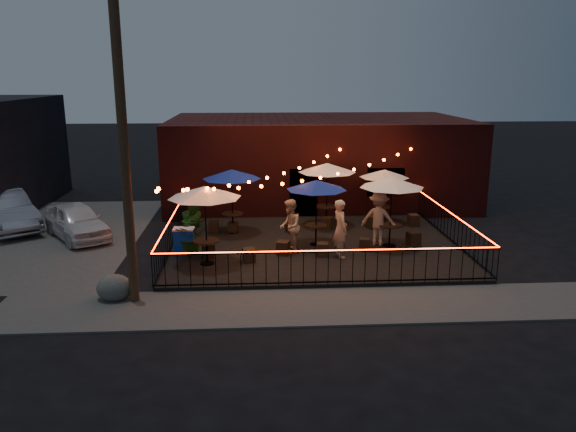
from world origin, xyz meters
name	(u,v)px	position (x,y,z in m)	size (l,w,h in m)	color
ground	(320,266)	(0.00, 0.00, 0.00)	(110.00, 110.00, 0.00)	black
patio	(313,246)	(0.00, 2.00, 0.07)	(10.00, 8.00, 0.15)	black
sidewalk	(334,306)	(0.00, -3.25, 0.03)	(18.00, 2.50, 0.05)	#413E3C
brick_building	(317,159)	(1.00, 9.99, 2.00)	(14.00, 8.00, 4.00)	#3A1010
utility_pole	(124,157)	(-5.40, -2.60, 4.00)	(0.26, 0.26, 8.00)	#3A2218
fence_front	(328,268)	(0.00, -2.00, 0.66)	(10.00, 0.04, 1.04)	black
fence_left	(172,232)	(-5.00, 2.00, 0.66)	(0.04, 8.00, 1.04)	black
fence_right	(451,228)	(5.00, 2.00, 0.66)	(0.04, 8.00, 1.04)	black
festoon_lights	(286,181)	(-1.01, 1.70, 2.52)	(10.02, 8.72, 1.32)	#FF4004
cafe_table_0	(205,193)	(-3.63, 0.04, 2.47)	(2.74, 2.74, 2.54)	black
cafe_table_1	(232,175)	(-2.93, 3.68, 2.38)	(2.33, 2.33, 2.44)	black
cafe_table_2	(316,186)	(0.07, 1.89, 2.29)	(2.61, 2.61, 2.34)	black
cafe_table_3	(327,169)	(0.79, 4.55, 2.44)	(2.49, 2.49, 2.51)	black
cafe_table_4	(392,183)	(2.66, 1.61, 2.40)	(2.29, 2.29, 2.46)	black
cafe_table_5	(384,174)	(3.13, 4.80, 2.15)	(2.42, 2.42, 2.19)	black
bistro_chair_0	(208,250)	(-3.64, 0.72, 0.38)	(0.40, 0.40, 0.47)	black
bistro_chair_1	(249,255)	(-2.29, 0.16, 0.37)	(0.38, 0.38, 0.45)	black
bistro_chair_2	(213,226)	(-3.68, 3.80, 0.37)	(0.37, 0.37, 0.44)	black
bistro_chair_3	(233,227)	(-2.93, 3.68, 0.35)	(0.34, 0.34, 0.40)	black
bistro_chair_4	(283,248)	(-1.15, 0.85, 0.38)	(0.39, 0.39, 0.46)	black
bistro_chair_5	(322,250)	(0.15, 0.61, 0.37)	(0.38, 0.38, 0.45)	black
bistro_chair_6	(291,226)	(-0.71, 3.61, 0.37)	(0.37, 0.37, 0.44)	black
bistro_chair_7	(327,223)	(0.74, 3.99, 0.38)	(0.39, 0.39, 0.46)	black
bistro_chair_8	(365,244)	(1.68, 1.17, 0.36)	(0.35, 0.35, 0.42)	black
bistro_chair_9	(413,239)	(3.52, 1.62, 0.39)	(0.41, 0.41, 0.48)	black
bistro_chair_10	(373,222)	(2.55, 3.93, 0.41)	(0.43, 0.43, 0.51)	black
bistro_chair_11	(413,220)	(4.24, 4.18, 0.39)	(0.40, 0.40, 0.47)	black
patron_a	(340,229)	(0.72, 0.49, 1.12)	(0.71, 0.47, 1.95)	#DEB98D
patron_b	(290,226)	(-0.90, 1.08, 1.07)	(0.89, 0.70, 1.84)	tan
patron_c	(379,218)	(2.28, 1.75, 1.12)	(1.25, 0.72, 1.94)	beige
potted_shrub_a	(191,235)	(-4.25, 1.14, 0.79)	(1.15, 1.00, 1.28)	#0E3B0C
potted_shrub_b	(191,218)	(-4.45, 3.35, 0.81)	(0.73, 0.59, 1.32)	#153F11
potted_shrub_c	(191,209)	(-4.60, 4.65, 0.86)	(0.79, 0.79, 1.41)	#113F12
cooler	(184,241)	(-4.47, 1.09, 0.61)	(0.71, 0.52, 0.91)	blue
boulder	(114,288)	(-5.96, -2.45, 0.36)	(0.93, 0.79, 0.73)	#3E3F3A
car_white	(77,221)	(-8.82, 3.79, 0.67)	(1.58, 3.92, 1.33)	white
car_silver	(4,211)	(-12.04, 5.19, 0.77)	(1.64, 4.69, 1.55)	#A1A0A8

